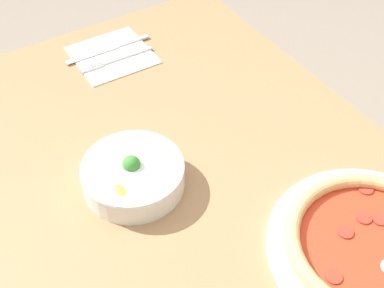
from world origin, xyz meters
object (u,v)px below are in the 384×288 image
at_px(fork, 118,59).
at_px(bowl, 133,174).
at_px(knife, 112,48).
at_px(pizza, 373,245).

bearing_deg(fork, bowl, 69.31).
bearing_deg(knife, fork, 82.18).
bearing_deg(knife, pizza, 99.78).
relative_size(pizza, fork, 1.91).
bearing_deg(knife, bowl, 70.73).
bearing_deg(pizza, knife, 8.76).
distance_m(bowl, fork, 0.38).
relative_size(bowl, knife, 0.87).
height_order(bowl, fork, bowl).
height_order(fork, knife, same).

